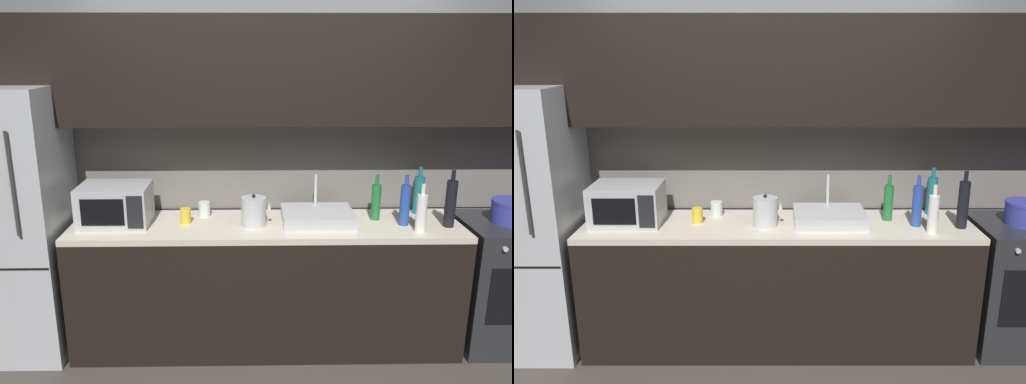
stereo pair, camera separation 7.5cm
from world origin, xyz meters
The scene contains 14 objects.
back_wall centered at (0.00, 1.20, 1.55)m, with size 4.37×0.44×2.50m.
counter_run centered at (0.00, 0.90, 0.45)m, with size 2.63×0.60×0.90m.
refrigerator centered at (-1.69, 0.90, 0.91)m, with size 0.68×0.69×1.82m.
oven_range centered at (1.65, 0.90, 0.45)m, with size 0.60×0.62×0.90m.
microwave centered at (-1.01, 0.92, 1.04)m, with size 0.46×0.35×0.27m.
sink_basin centered at (0.35, 0.93, 0.94)m, with size 0.48×0.38×0.30m.
kettle centered at (-0.09, 0.87, 1.00)m, with size 0.20×0.16×0.22m.
wine_bottle_teal centered at (1.09, 1.11, 1.04)m, with size 0.07×0.07×0.34m.
wine_bottle_dark centered at (1.21, 0.82, 1.06)m, with size 0.07×0.07×0.38m.
wine_bottle_green centered at (0.75, 0.97, 1.03)m, with size 0.06×0.06×0.32m.
wine_bottle_blue centered at (0.92, 0.86, 1.04)m, with size 0.07×0.07×0.34m.
wine_bottle_white centered at (0.99, 0.73, 1.03)m, with size 0.07×0.07×0.32m.
mug_yellow centered at (-0.55, 0.92, 0.95)m, with size 0.07×0.07×0.10m, color gold.
mug_clear centered at (-0.43, 1.07, 0.95)m, with size 0.08×0.08×0.10m, color silver.
Camera 2 is at (-0.05, -2.36, 2.05)m, focal length 35.81 mm.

